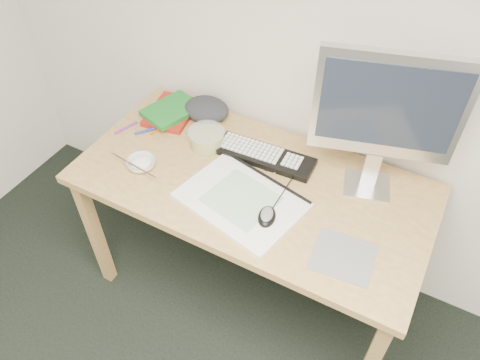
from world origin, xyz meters
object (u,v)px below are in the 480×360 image
(rice_bowl, at_px, (141,164))
(desk, at_px, (251,195))
(monitor, at_px, (387,111))
(sketchpad, at_px, (241,200))
(keyboard, at_px, (265,156))

(rice_bowl, bearing_deg, desk, 18.29)
(desk, relative_size, monitor, 2.40)
(desk, height_order, rice_bowl, rice_bowl)
(sketchpad, relative_size, monitor, 0.76)
(desk, bearing_deg, rice_bowl, -161.71)
(desk, relative_size, keyboard, 3.39)
(sketchpad, bearing_deg, desk, 109.26)
(desk, height_order, keyboard, keyboard)
(desk, relative_size, sketchpad, 3.15)
(monitor, distance_m, rice_bowl, 0.96)
(monitor, bearing_deg, sketchpad, -157.98)
(desk, height_order, sketchpad, sketchpad)
(sketchpad, distance_m, rice_bowl, 0.44)
(desk, height_order, monitor, monitor)
(keyboard, bearing_deg, desk, -87.32)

